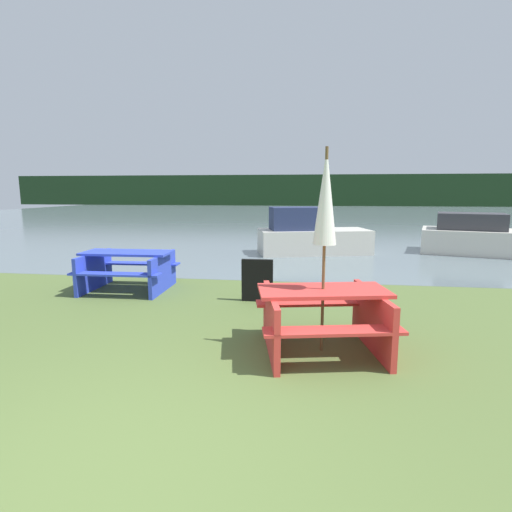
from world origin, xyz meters
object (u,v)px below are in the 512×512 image
object	(u,v)px
umbrella_white	(326,198)
boat	(310,236)
picnic_table_blue	(128,267)
boat_second	(493,239)
signboard	(257,280)
picnic_table_red	(322,314)

from	to	relation	value
umbrella_white	boat	bearing A→B (deg)	91.41
picnic_table_blue	boat_second	bearing A→B (deg)	32.38
umbrella_white	signboard	size ratio (longest dim) A/B	3.24
boat_second	signboard	size ratio (longest dim) A/B	6.13
boat	signboard	xyz separation A→B (m)	(-0.88, -5.68, -0.16)
picnic_table_red	picnic_table_blue	distance (m)	4.48
picnic_table_red	signboard	size ratio (longest dim) A/B	2.36
picnic_table_red	boat_second	xyz separation A→B (m)	(5.36, 8.28, 0.02)
picnic_table_red	signboard	distance (m)	2.34
boat_second	picnic_table_blue	bearing A→B (deg)	-131.78
umbrella_white	picnic_table_red	bearing A→B (deg)	0.00
picnic_table_red	picnic_table_blue	size ratio (longest dim) A/B	1.02
picnic_table_blue	signboard	distance (m)	2.66
picnic_table_red	signboard	bearing A→B (deg)	117.30
picnic_table_red	boat_second	bearing A→B (deg)	57.06
picnic_table_red	picnic_table_blue	world-z (taller)	picnic_table_red
picnic_table_blue	umbrella_white	bearing A→B (deg)	-34.50
picnic_table_red	signboard	xyz separation A→B (m)	(-1.07, 2.08, -0.08)
signboard	picnic_table_red	bearing A→B (deg)	-62.70
picnic_table_red	umbrella_white	distance (m)	1.39
signboard	boat_second	bearing A→B (deg)	43.92
picnic_table_red	signboard	world-z (taller)	picnic_table_red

